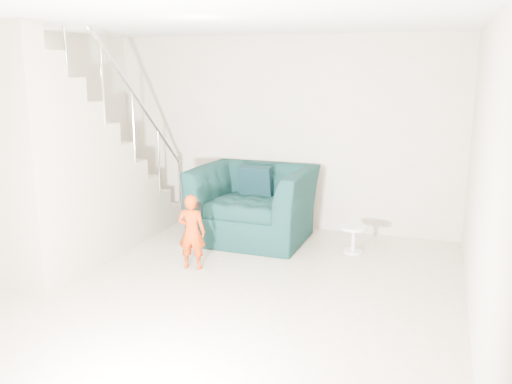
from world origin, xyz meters
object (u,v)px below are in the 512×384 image
Objects in this scene: armchair at (254,203)px; staircase at (65,182)px; toddler at (192,232)px; side_table at (353,235)px.

armchair is 2.40m from staircase.
staircase reaches higher than toddler.
armchair is at bearing 39.00° from staircase.
toddler is at bearing -145.36° from side_table.
toddler is 0.24× the size of staircase.
armchair is 4.36× the size of side_table.
armchair is 0.41× the size of staircase.
armchair is at bearing -112.76° from toddler.
toddler is (-0.30, -1.29, -0.05)m from armchair.
armchair is 1.71× the size of toddler.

